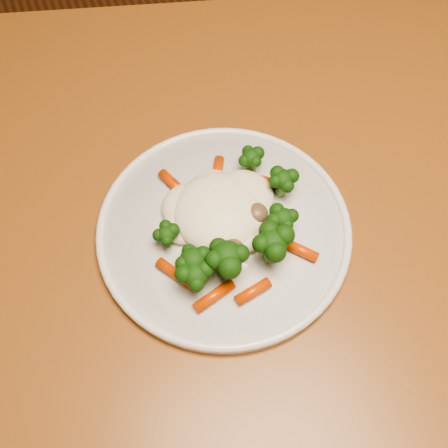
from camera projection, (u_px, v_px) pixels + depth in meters
name	position (u px, v px, depth m)	size (l,w,h in m)	color
dining_table	(173.00, 251.00, 0.76)	(1.24, 0.99, 0.75)	#925321
plate	(224.00, 230.00, 0.64)	(0.29, 0.29, 0.01)	silver
meal	(227.00, 223.00, 0.61)	(0.19, 0.19, 0.05)	#FFF2CB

